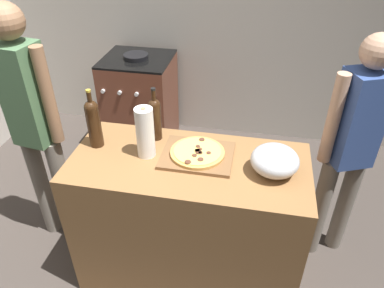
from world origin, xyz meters
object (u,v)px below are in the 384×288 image
(wine_bottle_green, at_px, (94,122))
(stove, at_px, (141,101))
(person_in_stripes, at_px, (33,120))
(wine_bottle_dark, at_px, (155,117))
(mixing_bowl, at_px, (275,161))
(pizza, at_px, (197,152))
(paper_towel_roll, at_px, (145,133))
(person_in_red, at_px, (351,144))

(wine_bottle_green, distance_m, stove, 1.57)
(wine_bottle_green, distance_m, person_in_stripes, 0.47)
(wine_bottle_dark, relative_size, person_in_stripes, 0.20)
(stove, xyz_separation_m, person_in_stripes, (-0.23, -1.34, 0.53))
(mixing_bowl, bearing_deg, stove, 130.02)
(pizza, height_order, stove, pizza)
(paper_towel_roll, xyz_separation_m, wine_bottle_dark, (0.00, 0.18, -0.00))
(pizza, height_order, wine_bottle_dark, wine_bottle_dark)
(pizza, distance_m, wine_bottle_green, 0.62)
(pizza, bearing_deg, mixing_bowl, -8.26)
(paper_towel_roll, xyz_separation_m, stove, (-0.54, 1.46, -0.62))
(pizza, bearing_deg, wine_bottle_dark, 152.86)
(pizza, relative_size, person_in_red, 0.19)
(mixing_bowl, bearing_deg, person_in_stripes, 174.03)
(wine_bottle_dark, distance_m, person_in_red, 1.19)
(pizza, xyz_separation_m, paper_towel_roll, (-0.29, -0.03, 0.12))
(paper_towel_roll, height_order, stove, paper_towel_roll)
(pizza, height_order, paper_towel_roll, paper_towel_roll)
(pizza, height_order, mixing_bowl, mixing_bowl)
(person_in_stripes, bearing_deg, person_in_red, 6.82)
(pizza, distance_m, paper_towel_roll, 0.31)
(paper_towel_roll, bearing_deg, wine_bottle_dark, 88.43)
(mixing_bowl, xyz_separation_m, paper_towel_roll, (-0.71, 0.03, 0.07))
(stove, bearing_deg, wine_bottle_dark, -66.88)
(pizza, relative_size, mixing_bowl, 1.20)
(mixing_bowl, relative_size, wine_bottle_dark, 0.77)
(wine_bottle_dark, distance_m, person_in_stripes, 0.78)
(person_in_red, bearing_deg, paper_towel_roll, -162.96)
(mixing_bowl, distance_m, stove, 2.02)
(pizza, xyz_separation_m, person_in_red, (0.88, 0.33, -0.04))
(wine_bottle_green, bearing_deg, pizza, -0.49)
(paper_towel_roll, xyz_separation_m, person_in_red, (1.17, 0.36, -0.16))
(wine_bottle_dark, relative_size, person_in_red, 0.21)
(paper_towel_roll, xyz_separation_m, person_in_stripes, (-0.77, 0.13, -0.08))
(paper_towel_roll, distance_m, person_in_stripes, 0.78)
(wine_bottle_green, bearing_deg, person_in_stripes, 168.98)
(wine_bottle_dark, xyz_separation_m, person_in_stripes, (-0.77, -0.05, -0.08))
(mixing_bowl, relative_size, stove, 0.27)
(paper_towel_roll, relative_size, stove, 0.32)
(person_in_stripes, bearing_deg, wine_bottle_green, -11.02)
(mixing_bowl, bearing_deg, wine_bottle_dark, 163.72)
(mixing_bowl, relative_size, wine_bottle_green, 0.71)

